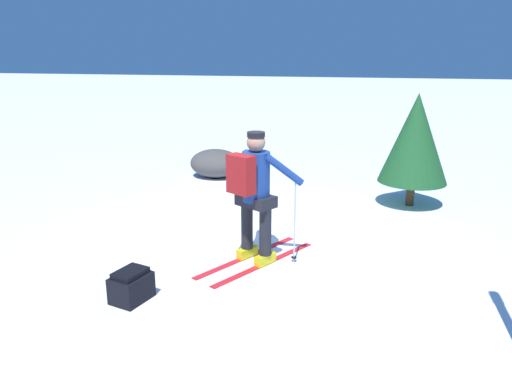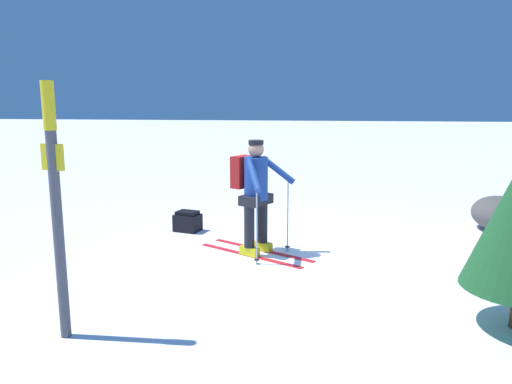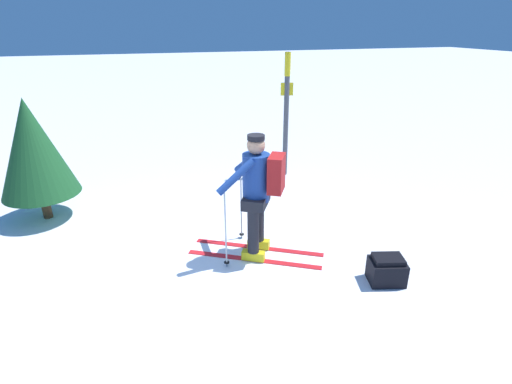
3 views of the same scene
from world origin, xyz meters
The scene contains 5 objects.
ground_plane centered at (0.00, 0.00, 0.00)m, with size 80.00×80.00×0.00m, color white.
skier centered at (0.16, -0.73, 0.95)m, with size 1.27×1.75×1.66m.
dropped_backpack centered at (-0.91, -2.00, 0.17)m, with size 0.42×0.48×0.35m.
rock_boulder centered at (-1.57, 3.29, 0.29)m, with size 1.06×0.90×0.59m, color #474442.
pine_tree centered at (2.26, 2.14, 1.16)m, with size 1.15×1.15×1.91m.
Camera 1 is at (1.44, -6.44, 2.62)m, focal length 35.00 mm.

